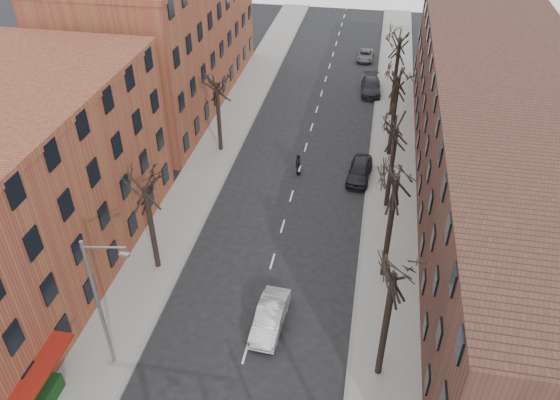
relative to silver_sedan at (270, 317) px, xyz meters
The scene contains 17 objects.
sidewalk_left 22.58m from the silver_sedan, 113.50° to the left, with size 4.00×90.00×0.15m, color gray.
sidewalk_right 21.86m from the silver_sedan, 71.32° to the left, with size 4.00×90.00×0.15m, color gray.
building_left_far 34.79m from the silver_sedan, 119.78° to the left, with size 12.00×28.00×14.00m, color brown.
building_right 22.13m from the silver_sedan, 46.31° to the left, with size 12.00×50.00×10.00m, color #4A2A22.
tree_right_b 7.03m from the silver_sedan, 19.19° to the right, with size 5.20×5.20×10.80m, color black, non-canonical shape.
tree_right_c 8.76m from the silver_sedan, 40.83° to the left, with size 5.20×5.20×11.60m, color black, non-canonical shape.
tree_right_d 15.23m from the silver_sedan, 64.28° to the left, with size 5.20×5.20×10.00m, color black, non-canonical shape.
tree_right_e 22.70m from the silver_sedan, 73.09° to the left, with size 5.20×5.20×10.80m, color black, non-canonical shape.
tree_right_f 30.44m from the silver_sedan, 77.47° to the left, with size 5.20×5.20×11.60m, color black, non-canonical shape.
tree_left_a 9.39m from the silver_sedan, 156.70° to the left, with size 5.20×5.20×9.50m, color black, non-canonical shape.
tree_left_b 21.51m from the silver_sedan, 113.58° to the left, with size 5.20×5.20×9.50m, color black, non-canonical shape.
streetlight 10.05m from the silver_sedan, 151.84° to the right, with size 2.45×0.22×9.03m.
silver_sedan is the anchor object (origin of this frame).
parked_car_near 17.86m from the silver_sedan, 76.30° to the left, with size 1.85×4.61×1.57m, color black.
parked_car_mid 35.19m from the silver_sedan, 82.98° to the left, with size 2.09×5.13×1.49m, color black.
parked_car_far 44.69m from the silver_sedan, 85.96° to the left, with size 1.86×4.03×1.12m, color #57585E.
pedestrian_crossing 17.04m from the silver_sedan, 93.37° to the left, with size 1.14×0.47×1.94m, color black.
Camera 1 is at (5.73, -7.75, 25.71)m, focal length 35.00 mm.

